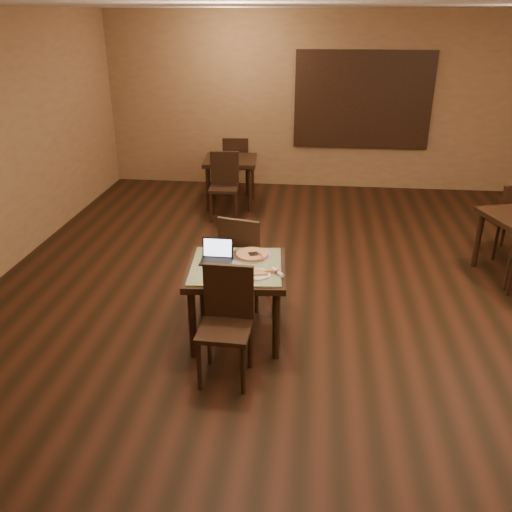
# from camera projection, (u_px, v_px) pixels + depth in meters

# --- Properties ---
(ground) EXTENTS (10.00, 10.00, 0.00)m
(ground) POSITION_uv_depth(u_px,v_px,m) (334.00, 329.00, 5.49)
(ground) COLOR black
(ground) RESTS_ON ground
(wall_back) EXTENTS (8.00, 0.02, 3.00)m
(wall_back) POSITION_uv_depth(u_px,v_px,m) (333.00, 103.00, 9.41)
(wall_back) COLOR olive
(wall_back) RESTS_ON ground
(ceiling) EXTENTS (8.00, 10.00, 0.02)m
(ceiling) POSITION_uv_depth(u_px,v_px,m) (357.00, 3.00, 4.26)
(ceiling) COLOR silver
(ceiling) RESTS_ON wall_back
(mural) EXTENTS (2.34, 0.05, 1.64)m
(mural) POSITION_uv_depth(u_px,v_px,m) (363.00, 100.00, 9.30)
(mural) COLOR #26578D
(mural) RESTS_ON wall_back
(tiled_table) EXTENTS (0.99, 0.99, 0.76)m
(tiled_table) POSITION_uv_depth(u_px,v_px,m) (236.00, 275.00, 5.12)
(tiled_table) COLOR black
(tiled_table) RESTS_ON ground
(chair_main_near) EXTENTS (0.45, 0.45, 1.00)m
(chair_main_near) POSITION_uv_depth(u_px,v_px,m) (227.00, 317.00, 4.60)
(chair_main_near) COLOR black
(chair_main_near) RESTS_ON ground
(chair_main_far) EXTENTS (0.54, 0.54, 1.03)m
(chair_main_far) POSITION_uv_depth(u_px,v_px,m) (243.00, 256.00, 5.71)
(chair_main_far) COLOR black
(chair_main_far) RESTS_ON ground
(laptop) EXTENTS (0.30, 0.23, 0.20)m
(laptop) POSITION_uv_depth(u_px,v_px,m) (217.00, 255.00, 5.16)
(laptop) COLOR black
(laptop) RESTS_ON tiled_table
(plate) EXTENTS (0.24, 0.24, 0.01)m
(plate) POSITION_uv_depth(u_px,v_px,m) (257.00, 274.00, 4.89)
(plate) COLOR white
(plate) RESTS_ON tiled_table
(pizza_slice) EXTENTS (0.25, 0.25, 0.02)m
(pizza_slice) POSITION_uv_depth(u_px,v_px,m) (257.00, 273.00, 4.88)
(pizza_slice) COLOR beige
(pizza_slice) RESTS_ON plate
(pizza_pan) EXTENTS (0.39, 0.39, 0.01)m
(pizza_pan) POSITION_uv_depth(u_px,v_px,m) (252.00, 255.00, 5.28)
(pizza_pan) COLOR silver
(pizza_pan) RESTS_ON tiled_table
(pizza_whole) EXTENTS (0.32, 0.32, 0.02)m
(pizza_whole) POSITION_uv_depth(u_px,v_px,m) (252.00, 254.00, 5.28)
(pizza_whole) COLOR beige
(pizza_whole) RESTS_ON pizza_pan
(spatula) EXTENTS (0.18, 0.25, 0.01)m
(spatula) POSITION_uv_depth(u_px,v_px,m) (254.00, 254.00, 5.25)
(spatula) COLOR silver
(spatula) RESTS_ON pizza_whole
(napkin_roll) EXTENTS (0.13, 0.16, 0.04)m
(napkin_roll) POSITION_uv_depth(u_px,v_px,m) (278.00, 272.00, 4.90)
(napkin_roll) COLOR white
(napkin_roll) RESTS_ON tiled_table
(other_table_a_chair_far) EXTENTS (0.54, 0.54, 1.00)m
(other_table_a_chair_far) POSITION_uv_depth(u_px,v_px,m) (509.00, 215.00, 6.91)
(other_table_a_chair_far) COLOR black
(other_table_a_chair_far) RESTS_ON ground
(other_table_b) EXTENTS (0.89, 0.89, 0.78)m
(other_table_b) POSITION_uv_depth(u_px,v_px,m) (230.00, 167.00, 8.77)
(other_table_b) COLOR black
(other_table_b) RESTS_ON ground
(other_table_b_chair_near) EXTENTS (0.47, 0.47, 1.01)m
(other_table_b_chair_near) POSITION_uv_depth(u_px,v_px,m) (224.00, 182.00, 8.28)
(other_table_b_chair_near) COLOR black
(other_table_b_chair_near) RESTS_ON ground
(other_table_b_chair_far) EXTENTS (0.47, 0.47, 1.01)m
(other_table_b_chair_far) POSITION_uv_depth(u_px,v_px,m) (236.00, 162.00, 9.34)
(other_table_b_chair_far) COLOR black
(other_table_b_chair_far) RESTS_ON ground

